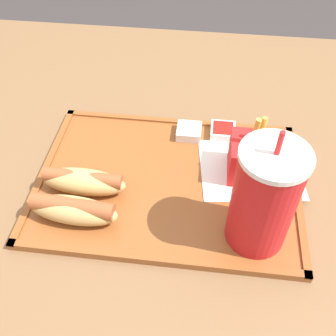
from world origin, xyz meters
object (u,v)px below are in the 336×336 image
Objects in this scene: sauce_cup_ketchup at (223,131)px; fries_carton at (257,159)px; soda_cup at (264,199)px; sauce_cup_mayo at (189,131)px; hot_dog_near at (83,181)px; hot_dog_far at (73,209)px.

fries_carton is at bearing 121.77° from sauce_cup_ketchup.
soda_cup is 0.14m from fries_carton.
sauce_cup_mayo is (0.12, -0.21, -0.08)m from soda_cup.
soda_cup reaches higher than sauce_cup_mayo.
soda_cup is at bearing 88.25° from fries_carton.
sauce_cup_ketchup is (-0.23, -0.17, -0.01)m from hot_dog_near.
soda_cup reaches higher than hot_dog_far.
sauce_cup_mayo is (-0.16, -0.22, -0.01)m from hot_dog_far.
soda_cup is 0.29m from hot_dog_far.
soda_cup is at bearing -179.12° from hot_dog_far.
sauce_cup_mayo is at bearing -61.10° from soda_cup.
hot_dog_near is 0.29m from fries_carton.
hot_dog_near reaches higher than sauce_cup_mayo.
fries_carton is (-0.28, -0.13, 0.01)m from hot_dog_far.
sauce_cup_mayo is (-0.16, -0.16, -0.01)m from hot_dog_near.
hot_dog_near is at bearing -90.00° from hot_dog_far.
sauce_cup_mayo is at bearing -135.42° from hot_dog_near.
hot_dog_far is 0.27m from sauce_cup_mayo.
sauce_cup_ketchup is (0.05, -0.22, -0.08)m from soda_cup.
hot_dog_near is 3.09× the size of sauce_cup_mayo.
soda_cup reaches higher than fries_carton.
fries_carton is at bearing -154.94° from hot_dog_far.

